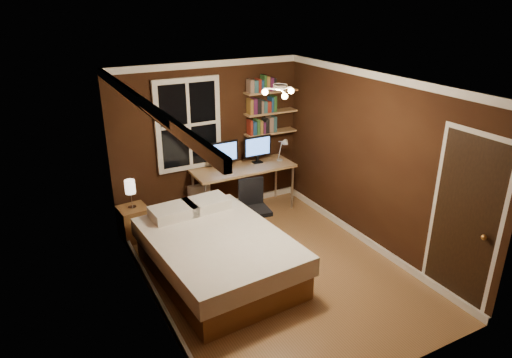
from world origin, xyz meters
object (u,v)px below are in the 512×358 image
desk (243,171)px  nightstand (134,223)px  desk_lamp (283,150)px  bed (217,254)px  bedside_lamp (131,194)px  radiator (199,200)px  office_chair (254,216)px  monitor_left (224,155)px  monitor_right (257,150)px

desk → nightstand: bearing=-178.8°
nightstand → desk_lamp: 2.66m
bed → bedside_lamp: 1.70m
radiator → desk_lamp: bearing=-13.0°
bedside_lamp → office_chair: bearing=-26.2°
nightstand → desk: desk is taller
monitor_left → monitor_right: bearing=0.0°
bed → desk_lamp: (1.84, 1.44, 0.71)m
radiator → monitor_left: bearing=-20.9°
bed → monitor_left: size_ratio=4.59×
bedside_lamp → office_chair: 1.85m
desk_lamp → office_chair: bearing=-141.2°
bed → monitor_right: 2.29m
bedside_lamp → radiator: bearing=13.4°
office_chair → bedside_lamp: bearing=160.7°
nightstand → monitor_left: (1.55, 0.12, 0.78)m
office_chair → monitor_right: bearing=66.2°
monitor_left → monitor_right: 0.61m
monitor_right → bedside_lamp: bearing=-176.7°
desk_lamp → nightstand: bearing=178.9°
office_chair → nightstand: bearing=160.7°
bed → radiator: (0.45, 1.76, -0.05)m
nightstand → bedside_lamp: 0.47m
nightstand → radiator: 1.19m
bedside_lamp → desk: size_ratio=0.26×
bedside_lamp → monitor_left: bearing=4.6°
bedside_lamp → monitor_right: 2.19m
bed → nightstand: bearing=111.2°
nightstand → desk_lamp: desk_lamp is taller
nightstand → monitor_right: bearing=-2.4°
radiator → desk_lamp: size_ratio=1.21×
bedside_lamp → monitor_right: size_ratio=0.88×
radiator → monitor_left: (0.40, -0.15, 0.77)m
bed → radiator: 1.82m
bed → monitor_left: 1.96m
desk_lamp → desk: bearing=172.8°
bedside_lamp → radiator: 1.27m
bedside_lamp → radiator: (1.16, 0.27, -0.46)m
monitor_right → office_chair: (-0.55, -0.92, -0.70)m
bed → bedside_lamp: size_ratio=5.21×
desk → office_chair: 0.96m
radiator → bed: bearing=-104.2°
monitor_right → desk: bearing=-164.5°
nightstand → bedside_lamp: bedside_lamp is taller
bed → bedside_lamp: bearing=111.2°
office_chair → monitor_left: bearing=101.1°
monitor_left → monitor_right: same height
bedside_lamp → monitor_right: bearing=3.3°
desk_lamp → monitor_right: bearing=155.9°
nightstand → monitor_right: (2.17, 0.12, 0.78)m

